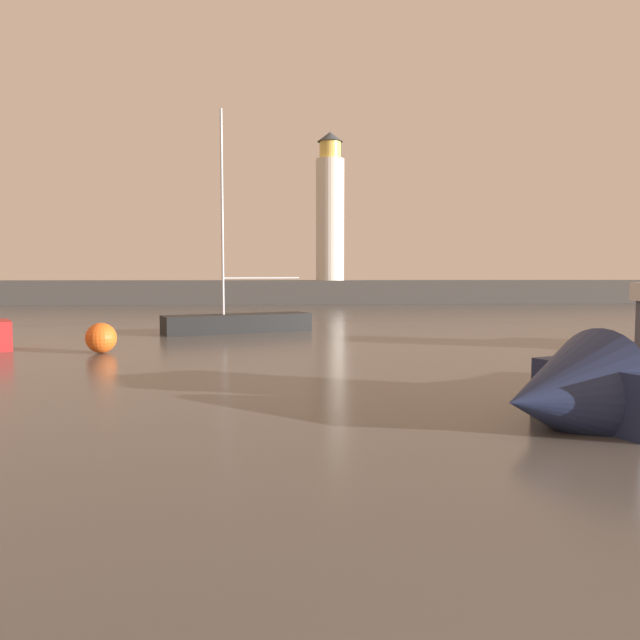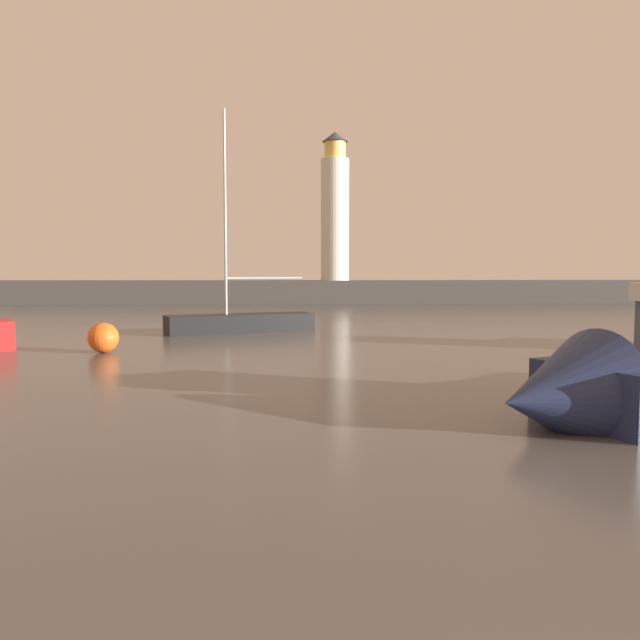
{
  "view_description": "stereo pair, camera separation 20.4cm",
  "coord_description": "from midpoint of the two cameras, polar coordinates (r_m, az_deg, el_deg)",
  "views": [
    {
      "loc": [
        -1.7,
        -1.42,
        2.9
      ],
      "look_at": [
        -0.64,
        16.68,
        1.52
      ],
      "focal_mm": 35.05,
      "sensor_mm": 36.0,
      "label": 1
    },
    {
      "loc": [
        -1.49,
        -1.43,
        2.9
      ],
      "look_at": [
        -0.64,
        16.68,
        1.52
      ],
      "focal_mm": 35.05,
      "sensor_mm": 36.0,
      "label": 2
    }
  ],
  "objects": [
    {
      "name": "breakwater",
      "position": [
        59.13,
        -1.15,
        2.6
      ],
      "size": [
        84.17,
        4.89,
        2.14
      ],
      "primitive_type": "cube",
      "color": "#423F3D",
      "rests_on": "ground_plane"
    },
    {
      "name": "lighthouse",
      "position": [
        59.52,
        1.47,
        9.94
      ],
      "size": [
        2.65,
        2.65,
        13.81
      ],
      "color": "silver",
      "rests_on": "breakwater"
    },
    {
      "name": "mooring_buoy",
      "position": [
        23.84,
        -18.95,
        -1.54
      ],
      "size": [
        1.1,
        1.1,
        1.1
      ],
      "primitive_type": "sphere",
      "color": "#EA5919",
      "rests_on": "ground_plane"
    },
    {
      "name": "ground_plane",
      "position": [
        30.44,
        0.32,
        -1.1
      ],
      "size": [
        220.0,
        220.0,
        0.0
      ],
      "primitive_type": "plane",
      "color": "#4C4742"
    },
    {
      "name": "sailboat_moored",
      "position": [
        30.58,
        -7.07,
        -0.14
      ],
      "size": [
        7.28,
        4.21,
        10.57
      ],
      "color": "black",
      "rests_on": "ground_plane"
    }
  ]
}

